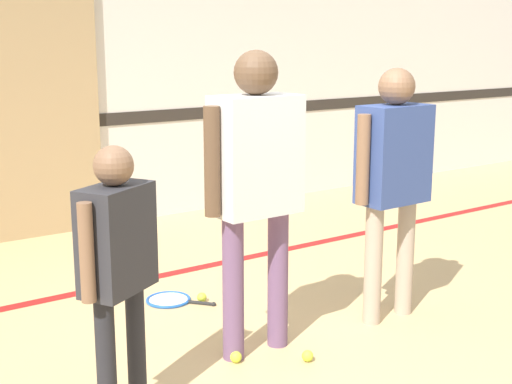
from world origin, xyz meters
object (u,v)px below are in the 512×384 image
Objects in this scene: racket_spare_on_floor at (170,300)px; tennis_ball_near_instructor at (308,356)px; person_instructor at (256,171)px; person_student_left at (117,253)px; tennis_ball_stray_right at (236,357)px; person_student_right at (393,167)px; tennis_ball_by_spare_racket at (202,297)px.

tennis_ball_near_instructor is at bearing -30.96° from racket_spare_on_floor.
person_instructor is 0.99m from person_student_left.
racket_spare_on_floor is at bearing 81.64° from tennis_ball_stray_right.
person_student_right reaches higher than tennis_ball_stray_right.
tennis_ball_stray_right is at bearing -18.13° from person_student_left.
racket_spare_on_floor is at bearing 142.24° from tennis_ball_by_spare_racket.
person_instructor is 1.45m from racket_spare_on_floor.
person_student_left is 1.94m from person_student_right.
racket_spare_on_floor is 7.46× the size of tennis_ball_near_instructor.
person_student_right reaches higher than person_student_left.
person_student_left is 2.67× the size of racket_spare_on_floor.
person_instructor is 1.35m from tennis_ball_by_spare_racket.
person_student_right is (1.92, 0.13, 0.18)m from person_student_left.
tennis_ball_by_spare_racket is at bearing -48.82° from person_student_right.
person_student_left is at bearing -76.04° from racket_spare_on_floor.
person_student_right is at bearing 13.68° from tennis_ball_near_instructor.
person_student_right is at bearing 4.44° from racket_spare_on_floor.
tennis_ball_by_spare_racket is at bearing 90.47° from tennis_ball_near_instructor.
person_student_right reaches higher than racket_spare_on_floor.
tennis_ball_by_spare_racket is (0.17, -0.13, 0.02)m from racket_spare_on_floor.
person_instructor reaches higher than racket_spare_on_floor.
person_student_right is at bearing -0.83° from tennis_ball_stray_right.
tennis_ball_near_instructor is 1.00× the size of tennis_ball_stray_right.
person_instructor is 26.10× the size of tennis_ball_by_spare_racket.
tennis_ball_by_spare_racket is at bearing 13.14° from racket_spare_on_floor.
person_student_left reaches higher than tennis_ball_by_spare_racket.
tennis_ball_by_spare_racket is 0.98m from tennis_ball_stray_right.
person_student_left is 1.09m from tennis_ball_stray_right.
tennis_ball_stray_right reaches higher than racket_spare_on_floor.
person_instructor is at bearing 119.47° from tennis_ball_near_instructor.
tennis_ball_stray_right is (-0.18, -0.06, -1.03)m from person_instructor.
racket_spare_on_floor is 7.46× the size of tennis_ball_stray_right.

